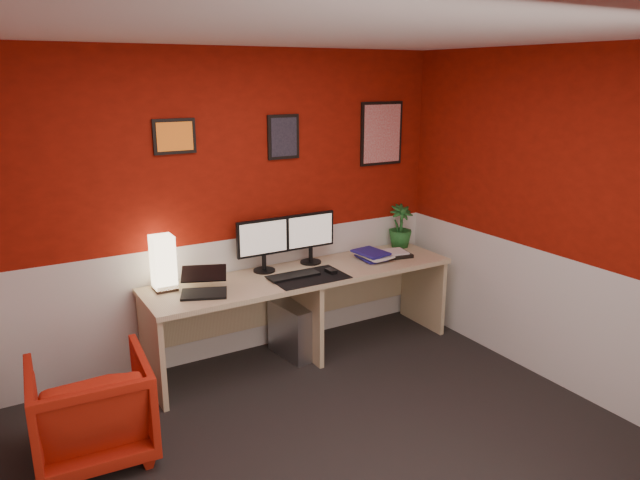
{
  "coord_description": "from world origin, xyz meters",
  "views": [
    {
      "loc": [
        -1.64,
        -2.63,
        2.29
      ],
      "look_at": [
        0.6,
        1.21,
        1.05
      ],
      "focal_mm": 33.34,
      "sensor_mm": 36.0,
      "label": 1
    }
  ],
  "objects_px": {
    "desk": "(304,314)",
    "laptop": "(203,281)",
    "shoji_lamp": "(163,264)",
    "potted_plant": "(400,226)",
    "pc_tower": "(292,330)",
    "armchair": "(92,409)",
    "monitor_right": "(311,230)",
    "monitor_left": "(263,237)",
    "zen_tray": "(390,255)"
  },
  "relations": [
    {
      "from": "potted_plant",
      "to": "armchair",
      "type": "bearing_deg",
      "value": -165.4
    },
    {
      "from": "desk",
      "to": "pc_tower",
      "type": "distance_m",
      "value": 0.17
    },
    {
      "from": "monitor_right",
      "to": "pc_tower",
      "type": "distance_m",
      "value": 0.85
    },
    {
      "from": "desk",
      "to": "pc_tower",
      "type": "relative_size",
      "value": 5.78
    },
    {
      "from": "shoji_lamp",
      "to": "pc_tower",
      "type": "relative_size",
      "value": 0.89
    },
    {
      "from": "shoji_lamp",
      "to": "pc_tower",
      "type": "distance_m",
      "value": 1.23
    },
    {
      "from": "laptop",
      "to": "potted_plant",
      "type": "distance_m",
      "value": 2.04
    },
    {
      "from": "shoji_lamp",
      "to": "armchair",
      "type": "distance_m",
      "value": 1.18
    },
    {
      "from": "desk",
      "to": "armchair",
      "type": "distance_m",
      "value": 1.87
    },
    {
      "from": "laptop",
      "to": "armchair",
      "type": "relative_size",
      "value": 0.47
    },
    {
      "from": "monitor_right",
      "to": "monitor_left",
      "type": "bearing_deg",
      "value": -179.42
    },
    {
      "from": "laptop",
      "to": "pc_tower",
      "type": "relative_size",
      "value": 0.73
    },
    {
      "from": "monitor_right",
      "to": "potted_plant",
      "type": "height_order",
      "value": "monitor_right"
    },
    {
      "from": "monitor_left",
      "to": "armchair",
      "type": "relative_size",
      "value": 0.83
    },
    {
      "from": "shoji_lamp",
      "to": "pc_tower",
      "type": "xyz_separation_m",
      "value": [
        1.0,
        -0.13,
        -0.7
      ]
    },
    {
      "from": "monitor_left",
      "to": "zen_tray",
      "type": "bearing_deg",
      "value": -9.01
    },
    {
      "from": "laptop",
      "to": "potted_plant",
      "type": "xyz_separation_m",
      "value": [
        2.02,
        0.29,
        0.09
      ]
    },
    {
      "from": "shoji_lamp",
      "to": "laptop",
      "type": "distance_m",
      "value": 0.34
    },
    {
      "from": "desk",
      "to": "laptop",
      "type": "height_order",
      "value": "laptop"
    },
    {
      "from": "potted_plant",
      "to": "pc_tower",
      "type": "xyz_separation_m",
      "value": [
        -1.23,
        -0.17,
        -0.7
      ]
    },
    {
      "from": "pc_tower",
      "to": "armchair",
      "type": "xyz_separation_m",
      "value": [
        -1.7,
        -0.6,
        0.09
      ]
    },
    {
      "from": "armchair",
      "to": "desk",
      "type": "bearing_deg",
      "value": -159.04
    },
    {
      "from": "laptop",
      "to": "zen_tray",
      "type": "height_order",
      "value": "laptop"
    },
    {
      "from": "monitor_right",
      "to": "laptop",
      "type": "bearing_deg",
      "value": -165.41
    },
    {
      "from": "desk",
      "to": "armchair",
      "type": "relative_size",
      "value": 3.7
    },
    {
      "from": "zen_tray",
      "to": "pc_tower",
      "type": "bearing_deg",
      "value": 178.27
    },
    {
      "from": "desk",
      "to": "zen_tray",
      "type": "height_order",
      "value": "zen_tray"
    },
    {
      "from": "desk",
      "to": "pc_tower",
      "type": "bearing_deg",
      "value": 154.54
    },
    {
      "from": "zen_tray",
      "to": "potted_plant",
      "type": "xyz_separation_m",
      "value": [
        0.26,
        0.2,
        0.18
      ]
    },
    {
      "from": "shoji_lamp",
      "to": "zen_tray",
      "type": "distance_m",
      "value": 1.99
    },
    {
      "from": "shoji_lamp",
      "to": "desk",
      "type": "bearing_deg",
      "value": -9.24
    },
    {
      "from": "monitor_right",
      "to": "armchair",
      "type": "distance_m",
      "value": 2.22
    },
    {
      "from": "monitor_left",
      "to": "monitor_right",
      "type": "relative_size",
      "value": 1.0
    },
    {
      "from": "pc_tower",
      "to": "armchair",
      "type": "distance_m",
      "value": 1.8
    },
    {
      "from": "desk",
      "to": "potted_plant",
      "type": "xyz_separation_m",
      "value": [
        1.14,
        0.21,
        0.56
      ]
    },
    {
      "from": "laptop",
      "to": "desk",
      "type": "bearing_deg",
      "value": 26.9
    },
    {
      "from": "monitor_right",
      "to": "armchair",
      "type": "height_order",
      "value": "monitor_right"
    },
    {
      "from": "shoji_lamp",
      "to": "monitor_left",
      "type": "distance_m",
      "value": 0.83
    },
    {
      "from": "pc_tower",
      "to": "monitor_right",
      "type": "bearing_deg",
      "value": 23.04
    },
    {
      "from": "zen_tray",
      "to": "potted_plant",
      "type": "distance_m",
      "value": 0.38
    },
    {
      "from": "monitor_right",
      "to": "pc_tower",
      "type": "xyz_separation_m",
      "value": [
        -0.27,
        -0.16,
        -0.8
      ]
    },
    {
      "from": "monitor_right",
      "to": "potted_plant",
      "type": "xyz_separation_m",
      "value": [
        0.97,
        0.01,
        -0.09
      ]
    },
    {
      "from": "laptop",
      "to": "armchair",
      "type": "height_order",
      "value": "laptop"
    },
    {
      "from": "desk",
      "to": "shoji_lamp",
      "type": "distance_m",
      "value": 1.24
    },
    {
      "from": "shoji_lamp",
      "to": "potted_plant",
      "type": "distance_m",
      "value": 2.24
    },
    {
      "from": "monitor_left",
      "to": "shoji_lamp",
      "type": "bearing_deg",
      "value": -178.8
    },
    {
      "from": "shoji_lamp",
      "to": "armchair",
      "type": "bearing_deg",
      "value": -133.6
    },
    {
      "from": "laptop",
      "to": "monitor_right",
      "type": "xyz_separation_m",
      "value": [
        1.05,
        0.27,
        0.18
      ]
    },
    {
      "from": "monitor_right",
      "to": "potted_plant",
      "type": "distance_m",
      "value": 0.97
    },
    {
      "from": "monitor_left",
      "to": "monitor_right",
      "type": "height_order",
      "value": "same"
    }
  ]
}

